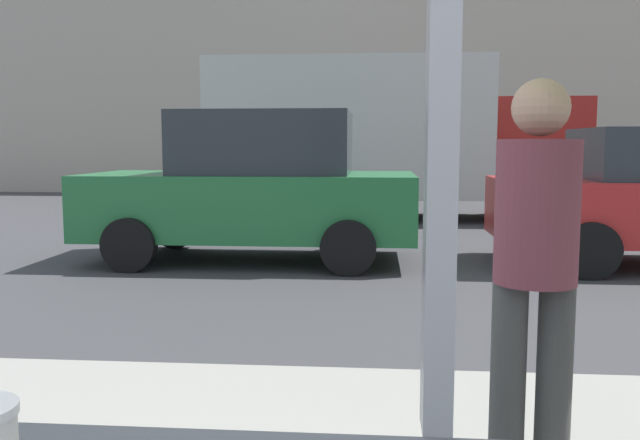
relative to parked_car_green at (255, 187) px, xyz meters
name	(u,v)px	position (x,y,z in m)	size (l,w,h in m)	color
ground_plane	(383,255)	(1.64, 0.58, -0.94)	(60.00, 60.00, 0.00)	#38383A
building_facade_far	(381,91)	(1.64, 12.23, 2.13)	(28.00, 1.20, 6.15)	#A89E8E
parked_car_green	(255,187)	(0.00, 0.00, 0.00)	(4.13, 2.01, 1.89)	#236B38
box_truck	(383,134)	(1.66, 5.08, 0.75)	(7.20, 2.44, 3.13)	beige
pedestrian	(535,259)	(2.16, -5.81, 0.10)	(0.32, 0.32, 1.63)	#454746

